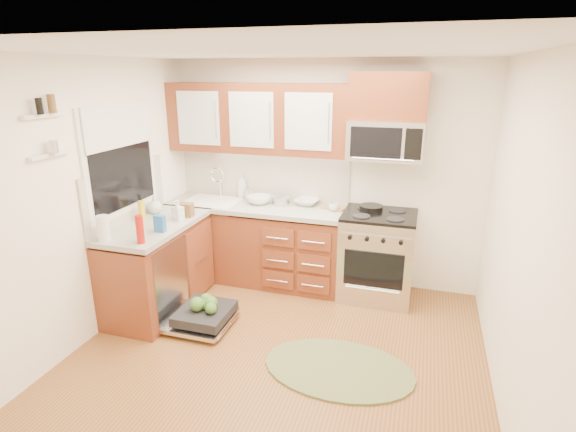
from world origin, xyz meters
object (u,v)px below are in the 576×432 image
(paper_towel_roll, at_px, (103,228))
(stock_pot, at_px, (281,200))
(dishwasher, at_px, (201,316))
(bowl_b, at_px, (259,200))
(range, at_px, (377,256))
(bowl_a, at_px, (307,202))
(cup, at_px, (334,207))
(skillet, at_px, (371,208))
(sink, at_px, (213,211))
(microwave, at_px, (386,140))
(upper_cabinets, at_px, (257,118))
(cutting_board, at_px, (334,208))
(rug, at_px, (338,369))

(paper_towel_roll, bearing_deg, stock_pot, 53.06)
(dishwasher, relative_size, bowl_b, 2.50)
(range, height_order, bowl_a, bowl_a)
(stock_pot, bearing_deg, bowl_b, -172.72)
(stock_pot, bearing_deg, paper_towel_roll, -126.94)
(range, bearing_deg, cup, 176.05)
(skillet, distance_m, stock_pot, 1.01)
(stock_pot, relative_size, bowl_b, 0.70)
(sink, relative_size, bowl_b, 2.22)
(microwave, height_order, skillet, microwave)
(dishwasher, distance_m, bowl_a, 1.71)
(microwave, xyz_separation_m, cup, (-0.50, -0.09, -0.73))
(sink, xyz_separation_m, cup, (1.43, 0.04, 0.17))
(bowl_a, height_order, cup, cup)
(stock_pot, bearing_deg, upper_cabinets, 170.36)
(upper_cabinets, bearing_deg, microwave, -1.02)
(sink, xyz_separation_m, stock_pot, (0.81, 0.11, 0.18))
(skillet, height_order, cup, cup)
(stock_pot, bearing_deg, microwave, 1.22)
(cutting_board, bearing_deg, skillet, -0.29)
(dishwasher, relative_size, skillet, 2.79)
(stock_pot, bearing_deg, cutting_board, 2.25)
(rug, distance_m, bowl_b, 2.15)
(sink, bearing_deg, stock_pot, 7.45)
(range, relative_size, bowl_b, 3.40)
(range, distance_m, skillet, 0.52)
(upper_cabinets, height_order, sink, upper_cabinets)
(dishwasher, xyz_separation_m, stock_pot, (0.42, 1.23, 0.88))
(bowl_a, distance_m, cup, 0.37)
(paper_towel_roll, bearing_deg, cup, 39.75)
(sink, relative_size, cutting_board, 2.44)
(range, xyz_separation_m, rug, (-0.13, -1.41, -0.46))
(stock_pot, bearing_deg, cup, -5.69)
(sink, height_order, paper_towel_roll, paper_towel_roll)
(paper_towel_roll, relative_size, cup, 2.09)
(sink, relative_size, stock_pot, 3.15)
(range, xyz_separation_m, cup, (-0.50, 0.03, 0.49))
(skillet, height_order, bowl_a, skillet)
(upper_cabinets, height_order, cutting_board, upper_cabinets)
(upper_cabinets, bearing_deg, bowl_a, 2.53)
(range, bearing_deg, bowl_a, 168.54)
(cutting_board, relative_size, bowl_a, 0.94)
(rug, xyz_separation_m, bowl_a, (-0.70, 1.58, 0.95))
(dishwasher, relative_size, paper_towel_roll, 3.00)
(paper_towel_roll, height_order, bowl_a, paper_towel_roll)
(rug, bearing_deg, cutting_board, 103.84)
(bowl_a, distance_m, bowl_b, 0.54)
(bowl_b, relative_size, cup, 2.51)
(upper_cabinets, distance_m, rug, 2.74)
(range, relative_size, rug, 0.76)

